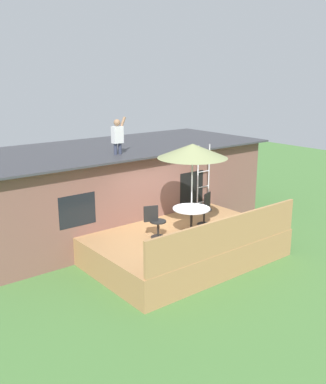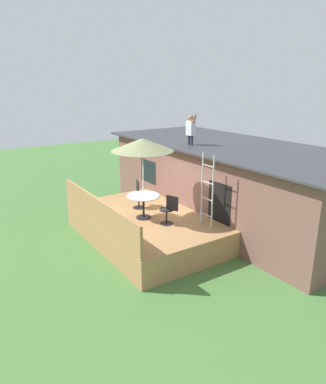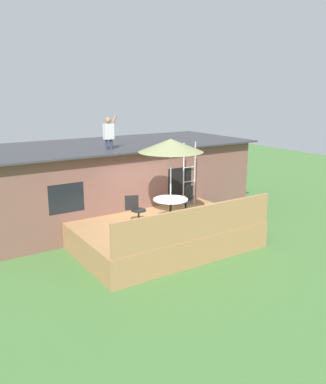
% 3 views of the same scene
% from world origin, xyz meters
% --- Properties ---
extents(ground_plane, '(40.00, 40.00, 0.00)m').
position_xyz_m(ground_plane, '(0.00, 0.00, 0.00)').
color(ground_plane, '#477538').
extents(house, '(10.50, 4.50, 2.80)m').
position_xyz_m(house, '(0.00, 3.60, 1.41)').
color(house, brown).
rests_on(house, ground).
extents(deck, '(5.29, 3.42, 0.80)m').
position_xyz_m(deck, '(0.00, 0.00, 0.40)').
color(deck, '#A87A4C').
rests_on(deck, ground).
extents(deck_railing, '(5.19, 0.08, 0.90)m').
position_xyz_m(deck_railing, '(0.00, -1.66, 1.25)').
color(deck_railing, '#A87A4C').
rests_on(deck_railing, deck).
extents(patio_table, '(1.04, 1.04, 0.74)m').
position_xyz_m(patio_table, '(0.12, -0.15, 1.39)').
color(patio_table, black).
rests_on(patio_table, deck).
extents(patio_umbrella, '(1.90, 1.90, 2.54)m').
position_xyz_m(patio_umbrella, '(0.12, -0.15, 3.15)').
color(patio_umbrella, silver).
rests_on(patio_umbrella, deck).
extents(step_ladder, '(0.52, 0.04, 2.20)m').
position_xyz_m(step_ladder, '(1.72, 1.07, 1.90)').
color(step_ladder, silver).
rests_on(step_ladder, deck).
extents(person_figure, '(0.47, 0.20, 1.11)m').
position_xyz_m(person_figure, '(-0.67, 2.29, 3.41)').
color(person_figure, '#33384C').
rests_on(person_figure, house).
extents(patio_chair_left, '(0.60, 0.44, 0.92)m').
position_xyz_m(patio_chair_left, '(-0.86, 0.21, 1.26)').
color(patio_chair_left, black).
rests_on(patio_chair_left, deck).
extents(patio_chair_right, '(0.60, 0.44, 0.92)m').
position_xyz_m(patio_chair_right, '(1.00, 0.21, 1.26)').
color(patio_chair_right, black).
rests_on(patio_chair_right, deck).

